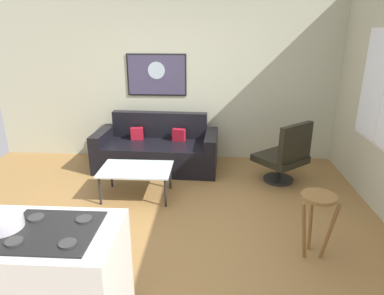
% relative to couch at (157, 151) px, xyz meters
% --- Properties ---
extents(ground, '(6.40, 6.40, 0.04)m').
position_rel_couch_xyz_m(ground, '(0.34, -1.86, -0.31)').
color(ground, olive).
extents(back_wall, '(6.40, 0.05, 2.80)m').
position_rel_couch_xyz_m(back_wall, '(0.34, 0.57, 1.11)').
color(back_wall, '#B2B398').
rests_on(back_wall, ground).
extents(couch, '(1.98, 0.92, 0.86)m').
position_rel_couch_xyz_m(couch, '(0.00, 0.00, 0.00)').
color(couch, black).
rests_on(couch, ground).
extents(coffee_table, '(0.95, 0.62, 0.41)m').
position_rel_couch_xyz_m(coffee_table, '(-0.12, -1.02, 0.09)').
color(coffee_table, silver).
rests_on(coffee_table, ground).
extents(armchair, '(0.87, 0.87, 0.93)m').
position_rel_couch_xyz_m(armchair, '(1.95, -0.48, 0.14)').
color(armchair, black).
rests_on(armchair, ground).
extents(bar_stool, '(0.38, 0.38, 0.68)m').
position_rel_couch_xyz_m(bar_stool, '(1.92, -2.17, 0.23)').
color(bar_stool, brown).
rests_on(bar_stool, ground).
extents(kitchen_counter, '(1.36, 0.66, 0.95)m').
position_rel_couch_xyz_m(kitchen_counter, '(-0.41, -3.29, 0.17)').
color(kitchen_counter, silver).
rests_on(kitchen_counter, ground).
extents(mixing_bowl, '(0.26, 0.26, 0.10)m').
position_rel_couch_xyz_m(mixing_bowl, '(-0.49, -3.28, 0.68)').
color(mixing_bowl, silver).
rests_on(mixing_bowl, kitchen_counter).
extents(wall_painting, '(0.99, 0.03, 0.69)m').
position_rel_couch_xyz_m(wall_painting, '(-0.05, 0.52, 1.15)').
color(wall_painting, black).
extents(window, '(0.03, 1.20, 1.39)m').
position_rel_couch_xyz_m(window, '(2.93, -0.96, 1.20)').
color(window, silver).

